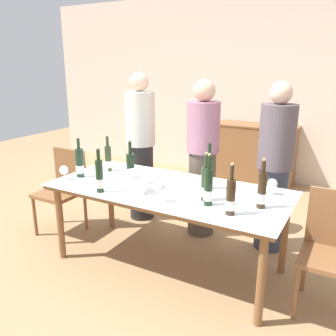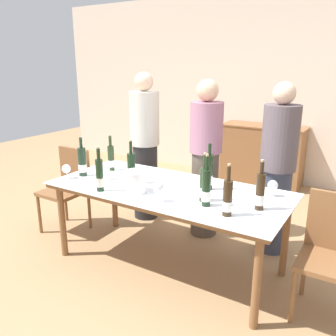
{
  "view_description": "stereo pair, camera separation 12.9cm",
  "coord_description": "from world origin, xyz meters",
  "px_view_note": "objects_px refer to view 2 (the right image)",
  "views": [
    {
      "loc": [
        1.4,
        -2.51,
        1.77
      ],
      "look_at": [
        0.0,
        0.0,
        0.92
      ],
      "focal_mm": 38.0,
      "sensor_mm": 36.0,
      "label": 1
    },
    {
      "loc": [
        1.51,
        -2.44,
        1.77
      ],
      "look_at": [
        0.0,
        0.0,
        0.92
      ],
      "focal_mm": 38.0,
      "sensor_mm": 36.0,
      "label": 2
    }
  ],
  "objects_px": {
    "sideboard_cabinet": "(262,155)",
    "person_host": "(145,148)",
    "dining_table": "(168,195)",
    "wine_bottle_4": "(209,173)",
    "wine_glass_2": "(158,188)",
    "wine_bottle_8": "(206,189)",
    "wine_glass_0": "(273,186)",
    "chair_right_end": "(333,248)",
    "wine_bottle_1": "(228,199)",
    "person_guest_left": "(205,160)",
    "wine_bottle_6": "(111,158)",
    "chair_left_end": "(68,184)",
    "person_guest_right": "(277,171)",
    "wine_bottle_3": "(131,169)",
    "wine_glass_3": "(106,169)",
    "wine_bottle_5": "(204,185)",
    "ice_bucket": "(136,181)",
    "wine_glass_1": "(66,169)",
    "wine_bottle_0": "(82,163)",
    "wine_bottle_7": "(100,175)",
    "wine_bottle_2": "(260,192)"
  },
  "relations": [
    {
      "from": "sideboard_cabinet",
      "to": "person_host",
      "type": "height_order",
      "value": "person_host"
    },
    {
      "from": "dining_table",
      "to": "wine_bottle_4",
      "type": "relative_size",
      "value": 5.2
    },
    {
      "from": "wine_bottle_4",
      "to": "wine_glass_2",
      "type": "distance_m",
      "value": 0.5
    },
    {
      "from": "sideboard_cabinet",
      "to": "dining_table",
      "type": "bearing_deg",
      "value": -89.85
    },
    {
      "from": "wine_bottle_8",
      "to": "wine_glass_0",
      "type": "distance_m",
      "value": 0.59
    },
    {
      "from": "chair_right_end",
      "to": "person_host",
      "type": "bearing_deg",
      "value": 161.89
    },
    {
      "from": "wine_bottle_1",
      "to": "wine_bottle_4",
      "type": "xyz_separation_m",
      "value": [
        -0.34,
        0.42,
        0.02
      ]
    },
    {
      "from": "dining_table",
      "to": "wine_glass_2",
      "type": "xyz_separation_m",
      "value": [
        0.1,
        -0.3,
        0.18
      ]
    },
    {
      "from": "wine_glass_2",
      "to": "person_guest_left",
      "type": "xyz_separation_m",
      "value": [
        -0.11,
        1.04,
        -0.04
      ]
    },
    {
      "from": "wine_glass_0",
      "to": "person_guest_left",
      "type": "distance_m",
      "value": 0.94
    },
    {
      "from": "wine_bottle_4",
      "to": "wine_bottle_6",
      "type": "relative_size",
      "value": 1.13
    },
    {
      "from": "wine_glass_0",
      "to": "chair_left_end",
      "type": "bearing_deg",
      "value": -174.82
    },
    {
      "from": "wine_bottle_4",
      "to": "wine_glass_0",
      "type": "xyz_separation_m",
      "value": [
        0.51,
        0.12,
        -0.05
      ]
    },
    {
      "from": "wine_bottle_1",
      "to": "chair_right_end",
      "type": "distance_m",
      "value": 0.84
    },
    {
      "from": "person_guest_right",
      "to": "wine_bottle_6",
      "type": "bearing_deg",
      "value": -157.28
    },
    {
      "from": "dining_table",
      "to": "person_guest_left",
      "type": "bearing_deg",
      "value": 90.61
    },
    {
      "from": "wine_bottle_8",
      "to": "wine_glass_2",
      "type": "distance_m",
      "value": 0.37
    },
    {
      "from": "wine_bottle_6",
      "to": "wine_bottle_3",
      "type": "bearing_deg",
      "value": -27.19
    },
    {
      "from": "wine_glass_3",
      "to": "person_guest_left",
      "type": "relative_size",
      "value": 0.09
    },
    {
      "from": "wine_bottle_6",
      "to": "wine_glass_0",
      "type": "xyz_separation_m",
      "value": [
        1.58,
        0.12,
        -0.03
      ]
    },
    {
      "from": "wine_bottle_5",
      "to": "wine_glass_0",
      "type": "xyz_separation_m",
      "value": [
        0.42,
        0.38,
        -0.04
      ]
    },
    {
      "from": "ice_bucket",
      "to": "wine_bottle_4",
      "type": "xyz_separation_m",
      "value": [
        0.49,
        0.37,
        0.05
      ]
    },
    {
      "from": "dining_table",
      "to": "wine_bottle_8",
      "type": "distance_m",
      "value": 0.52
    },
    {
      "from": "wine_bottle_5",
      "to": "wine_glass_1",
      "type": "xyz_separation_m",
      "value": [
        -1.33,
        -0.17,
        -0.04
      ]
    },
    {
      "from": "wine_glass_3",
      "to": "person_guest_left",
      "type": "bearing_deg",
      "value": 54.36
    },
    {
      "from": "wine_bottle_1",
      "to": "wine_glass_2",
      "type": "relative_size",
      "value": 2.37
    },
    {
      "from": "wine_bottle_0",
      "to": "wine_bottle_4",
      "type": "bearing_deg",
      "value": 13.37
    },
    {
      "from": "wine_bottle_7",
      "to": "wine_glass_2",
      "type": "xyz_separation_m",
      "value": [
        0.55,
        0.05,
        -0.02
      ]
    },
    {
      "from": "wine_bottle_6",
      "to": "wine_glass_3",
      "type": "height_order",
      "value": "wine_bottle_6"
    },
    {
      "from": "person_guest_left",
      "to": "wine_bottle_7",
      "type": "bearing_deg",
      "value": -111.93
    },
    {
      "from": "chair_left_end",
      "to": "person_guest_left",
      "type": "xyz_separation_m",
      "value": [
        1.31,
        0.66,
        0.3
      ]
    },
    {
      "from": "wine_bottle_7",
      "to": "chair_left_end",
      "type": "bearing_deg",
      "value": 153.36
    },
    {
      "from": "wine_bottle_1",
      "to": "wine_bottle_3",
      "type": "distance_m",
      "value": 1.02
    },
    {
      "from": "person_host",
      "to": "person_guest_left",
      "type": "relative_size",
      "value": 1.03
    },
    {
      "from": "ice_bucket",
      "to": "person_host",
      "type": "xyz_separation_m",
      "value": [
        -0.61,
        0.99,
        0.01
      ]
    },
    {
      "from": "dining_table",
      "to": "person_guest_left",
      "type": "xyz_separation_m",
      "value": [
        -0.01,
        0.74,
        0.14
      ]
    },
    {
      "from": "wine_bottle_1",
      "to": "wine_bottle_2",
      "type": "bearing_deg",
      "value": 55.0
    },
    {
      "from": "wine_bottle_4",
      "to": "chair_right_end",
      "type": "xyz_separation_m",
      "value": [
        1.02,
        -0.07,
        -0.37
      ]
    },
    {
      "from": "sideboard_cabinet",
      "to": "wine_bottle_0",
      "type": "height_order",
      "value": "wine_bottle_0"
    },
    {
      "from": "wine_bottle_7",
      "to": "person_guest_left",
      "type": "bearing_deg",
      "value": 68.07
    },
    {
      "from": "wine_bottle_4",
      "to": "person_guest_left",
      "type": "bearing_deg",
      "value": 118.26
    },
    {
      "from": "wine_bottle_7",
      "to": "wine_glass_0",
      "type": "distance_m",
      "value": 1.41
    },
    {
      "from": "dining_table",
      "to": "wine_bottle_3",
      "type": "relative_size",
      "value": 5.17
    },
    {
      "from": "chair_left_end",
      "to": "wine_bottle_8",
      "type": "bearing_deg",
      "value": -8.53
    },
    {
      "from": "sideboard_cabinet",
      "to": "ice_bucket",
      "type": "height_order",
      "value": "ice_bucket"
    },
    {
      "from": "sideboard_cabinet",
      "to": "ice_bucket",
      "type": "xyz_separation_m",
      "value": [
        -0.17,
        -2.9,
        0.39
      ]
    },
    {
      "from": "wine_bottle_6",
      "to": "wine_glass_1",
      "type": "distance_m",
      "value": 0.46
    },
    {
      "from": "wine_glass_2",
      "to": "person_host",
      "type": "height_order",
      "value": "person_host"
    },
    {
      "from": "wine_bottle_6",
      "to": "person_guest_left",
      "type": "bearing_deg",
      "value": 37.74
    },
    {
      "from": "sideboard_cabinet",
      "to": "wine_bottle_7",
      "type": "height_order",
      "value": "wine_bottle_7"
    }
  ]
}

